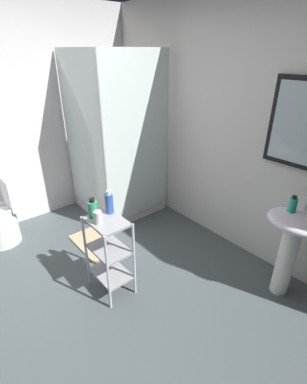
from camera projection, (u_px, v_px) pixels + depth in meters
name	position (u px, v px, depth m)	size (l,w,h in m)	color
ground_plane	(80.00, 316.00, 2.36)	(4.20, 4.20, 0.02)	#475053
wall_back	(233.00, 130.00, 2.85)	(4.20, 0.14, 2.50)	silver
shower_stall	(117.00, 180.00, 3.67)	(0.92, 0.92, 2.00)	white
pedestal_sink	(292.00, 239.00, 2.34)	(0.46, 0.37, 0.81)	white
sink_faucet	(307.00, 204.00, 2.28)	(0.03, 0.03, 0.10)	silver
toilet	(4.00, 217.00, 3.15)	(0.37, 0.49, 0.76)	white
storage_cart	(109.00, 250.00, 2.43)	(0.38, 0.28, 0.74)	silver
hand_soap_bottle	(293.00, 205.00, 2.25)	(0.06, 0.06, 0.14)	#2DBC99
body_wash_bottle_green	(93.00, 209.00, 2.31)	(0.08, 0.08, 0.17)	#2F9660
shampoo_bottle_blue	(109.00, 203.00, 2.36)	(0.07, 0.07, 0.21)	#3256B2
rinse_cup	(98.00, 218.00, 2.22)	(0.06, 0.06, 0.11)	silver
bath_mat	(96.00, 242.00, 3.23)	(0.60, 0.40, 0.02)	tan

